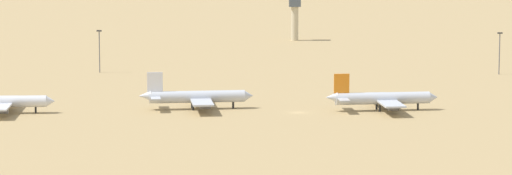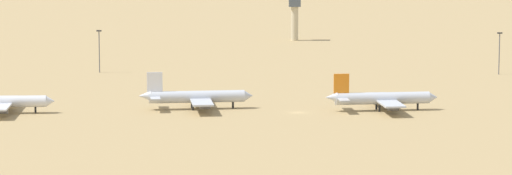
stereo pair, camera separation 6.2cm
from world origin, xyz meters
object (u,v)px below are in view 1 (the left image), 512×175
Objects in this scene: parked_jet_navy_2 at (4,101)px; parked_jet_orange_4 at (386,98)px; light_pole_west at (104,48)px; parked_jet_white_3 at (201,97)px; control_tower at (300,14)px; light_pole_mid at (505,50)px.

parked_jet_orange_4 reaches higher than parked_jet_navy_2.
parked_jet_orange_4 is 125.78m from light_pole_west.
parked_jet_white_3 is 1.01× the size of parked_jet_orange_4.
parked_jet_navy_2 is 2.09× the size of light_pole_west.
control_tower is (-19.36, 194.58, 8.04)m from parked_jet_orange_4.
control_tower is 1.27× the size of light_pole_west.
control_tower is (34.74, 191.80, 8.00)m from parked_jet_white_3.
parked_jet_white_3 is 2.21× the size of light_pole_west.
parked_jet_white_3 is at bearing -143.25° from light_pole_mid.
parked_jet_white_3 is 54.17m from parked_jet_orange_4.
parked_jet_navy_2 is 0.95× the size of parked_jet_orange_4.
control_tower is at bearing 88.83° from parked_jet_orange_4.
parked_jet_white_3 is at bearing -65.13° from light_pole_west.
light_pole_west reaches higher than parked_jet_white_3.
parked_jet_navy_2 is at bearing -151.91° from light_pole_mid.
parked_jet_white_3 is at bearing 170.21° from parked_jet_orange_4.
light_pole_west is at bearing 130.44° from parked_jet_orange_4.
light_pole_mid is at bearing 51.48° from parked_jet_orange_4.
parked_jet_white_3 is 2.25× the size of light_pole_mid.
parked_jet_orange_4 is 2.19× the size of light_pole_west.
light_pole_west reaches higher than parked_jet_orange_4.
parked_jet_navy_2 is 2.13× the size of light_pole_mid.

